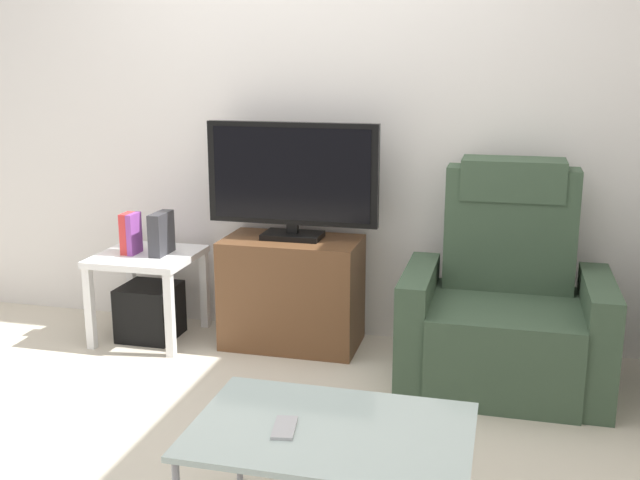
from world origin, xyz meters
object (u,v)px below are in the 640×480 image
book_middle (134,234)px  side_table (148,267)px  game_console (161,233)px  television (292,178)px  book_leftmost (128,233)px  subwoofer_box (150,311)px  cell_phone (285,428)px  coffee_table (331,435)px  recliner_armchair (505,308)px  tv_stand (292,292)px

book_middle → side_table: bearing=18.3°
game_console → television: bearing=8.2°
television → book_leftmost: television is taller
subwoofer_box → game_console: game_console is taller
book_middle → subwoofer_box: bearing=18.3°
television → side_table: size_ratio=1.74×
cell_phone → coffee_table: bearing=7.9°
subwoofer_box → book_middle: (-0.06, -0.02, 0.46)m
recliner_armchair → game_console: size_ratio=4.56×
book_middle → game_console: game_console is taller
subwoofer_box → game_console: bearing=6.3°
television → book_middle: (-0.88, -0.14, -0.33)m
recliner_armchair → game_console: bearing=174.3°
subwoofer_box → book_leftmost: (-0.10, -0.02, 0.46)m
book_middle → cell_phone: bearing=-49.7°
book_leftmost → book_middle: 0.04m
side_table → game_console: (0.09, 0.01, 0.20)m
recliner_armchair → side_table: recliner_armchair is taller
tv_stand → book_middle: 0.94m
recliner_armchair → cell_phone: recliner_armchair is taller
television → subwoofer_box: (-0.82, -0.12, -0.79)m
tv_stand → television: (0.00, 0.02, 0.64)m
coffee_table → cell_phone: cell_phone is taller
recliner_armchair → book_leftmost: size_ratio=4.69×
tv_stand → coffee_table: bearing=-69.6°
side_table → cell_phone: size_ratio=3.60×
game_console → book_leftmost: bearing=-171.0°
book_middle → game_console: bearing=11.3°
side_table → book_leftmost: size_ratio=2.35×
subwoofer_box → side_table: bearing=180.0°
book_leftmost → cell_phone: book_leftmost is taller
television → coffee_table: (0.62, -1.70, -0.56)m
side_table → recliner_armchair: bearing=-3.0°
television → coffee_table: bearing=-69.8°
cell_phone → tv_stand: bearing=96.5°
tv_stand → side_table: (-0.82, -0.10, 0.11)m
recliner_armchair → coffee_table: size_ratio=1.20×
television → subwoofer_box: television is taller
game_console → side_table: bearing=-173.7°
side_table → coffee_table: bearing=-47.6°
side_table → coffee_table: size_ratio=0.60×
book_middle → cell_phone: book_middle is taller
book_leftmost → game_console: 0.19m
television → book_middle: bearing=-171.3°
cell_phone → television: bearing=96.3°
cell_phone → side_table: bearing=119.6°
coffee_table → cell_phone: 0.15m
tv_stand → television: bearing=90.0°
recliner_armchair → subwoofer_box: bearing=174.7°
tv_stand → recliner_armchair: size_ratio=0.69×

